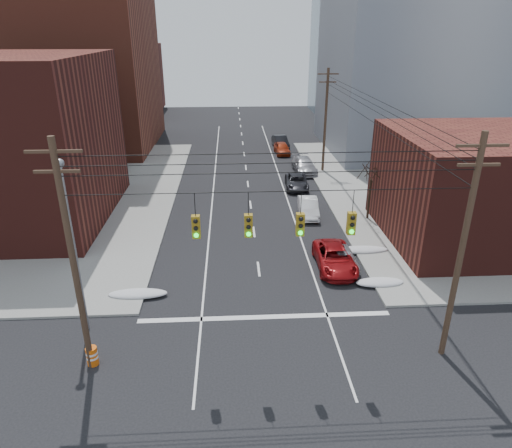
{
  "coord_description": "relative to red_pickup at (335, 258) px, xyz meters",
  "views": [
    {
      "loc": [
        -1.67,
        -14.62,
        14.78
      ],
      "look_at": [
        -0.14,
        12.63,
        3.0
      ],
      "focal_mm": 32.0,
      "sensor_mm": 36.0,
      "label": 1
    }
  ],
  "objects": [
    {
      "name": "traffic_signals",
      "position": [
        -4.96,
        -8.93,
        6.45
      ],
      "size": [
        17.0,
        0.42,
        2.02
      ],
      "color": "black",
      "rests_on": "ground"
    },
    {
      "name": "parked_car_d",
      "position": [
        1.34,
        21.94,
        0.07
      ],
      "size": [
        2.47,
        5.52,
        1.57
      ],
      "primitive_type": "imported",
      "rotation": [
        0.0,
        0.0,
        0.05
      ],
      "color": "#A8A7AC",
      "rests_on": "ground"
    },
    {
      "name": "lot_car_c",
      "position": [
        -22.2,
        6.21,
        0.09
      ],
      "size": [
        4.88,
        3.33,
        1.31
      ],
      "primitive_type": "imported",
      "rotation": [
        0.0,
        0.0,
        1.94
      ],
      "color": "black",
      "rests_on": "sidewalk_nw"
    },
    {
      "name": "ground",
      "position": [
        -5.06,
        -11.9,
        -0.72
      ],
      "size": [
        160.0,
        160.0,
        0.0
      ],
      "primitive_type": "plane",
      "color": "black",
      "rests_on": "ground"
    },
    {
      "name": "construction_barrel",
      "position": [
        -13.51,
        -8.77,
        -0.23
      ],
      "size": [
        0.71,
        0.71,
        0.95
      ],
      "rotation": [
        0.0,
        0.0,
        0.41
      ],
      "color": "#E55A0C",
      "rests_on": "ground"
    },
    {
      "name": "utility_pole_right",
      "position": [
        3.44,
        -8.9,
        5.07
      ],
      "size": [
        2.2,
        0.28,
        11.0
      ],
      "color": "#473323",
      "rests_on": "ground"
    },
    {
      "name": "building_brick_tall",
      "position": [
        -29.06,
        36.1,
        14.28
      ],
      "size": [
        24.0,
        20.0,
        30.0
      ],
      "primitive_type": "cube",
      "color": "brown",
      "rests_on": "ground"
    },
    {
      "name": "lot_car_d",
      "position": [
        -22.37,
        15.62,
        0.13
      ],
      "size": [
        4.44,
        3.2,
        1.41
      ],
      "primitive_type": "imported",
      "rotation": [
        0.0,
        0.0,
        1.15
      ],
      "color": "#A6A5AA",
      "rests_on": "sidewalk_nw"
    },
    {
      "name": "red_pickup",
      "position": [
        0.0,
        0.0,
        0.0
      ],
      "size": [
        2.46,
        5.2,
        1.44
      ],
      "primitive_type": "imported",
      "rotation": [
        0.0,
        0.0,
        -0.01
      ],
      "color": "maroon",
      "rests_on": "ground"
    },
    {
      "name": "utility_pole_left",
      "position": [
        -13.56,
        -8.9,
        5.07
      ],
      "size": [
        2.2,
        0.28,
        11.0
      ],
      "color": "#473323",
      "rests_on": "ground"
    },
    {
      "name": "bare_tree",
      "position": [
        4.53,
        8.1,
        1.6
      ],
      "size": [
        2.09,
        2.2,
        4.93
      ],
      "color": "black",
      "rests_on": "ground"
    },
    {
      "name": "building_storefront",
      "position": [
        12.94,
        4.1,
        3.28
      ],
      "size": [
        16.0,
        12.0,
        8.0
      ],
      "primitive_type": "cube",
      "color": "#4D1C17",
      "rests_on": "ground"
    },
    {
      "name": "snow_nw",
      "position": [
        -12.46,
        -2.9,
        -0.51
      ],
      "size": [
        3.5,
        1.08,
        0.42
      ],
      "primitive_type": "ellipsoid",
      "color": "silver",
      "rests_on": "ground"
    },
    {
      "name": "snow_east_far",
      "position": [
        2.34,
        2.1,
        -0.51
      ],
      "size": [
        4.0,
        1.08,
        0.42
      ],
      "primitive_type": "ellipsoid",
      "color": "silver",
      "rests_on": "ground"
    },
    {
      "name": "parked_car_e",
      "position": [
        -0.26,
        30.0,
        0.01
      ],
      "size": [
        1.95,
        4.36,
        1.45
      ],
      "primitive_type": "imported",
      "rotation": [
        0.0,
        0.0,
        0.05
      ],
      "color": "#98290D",
      "rests_on": "ground"
    },
    {
      "name": "parked_car_c",
      "position": [
        -0.26,
        16.49,
        -0.07
      ],
      "size": [
        2.43,
        4.8,
        1.3
      ],
      "primitive_type": "imported",
      "rotation": [
        0.0,
        0.0,
        -0.06
      ],
      "color": "black",
      "rests_on": "ground"
    },
    {
      "name": "snow_ne",
      "position": [
        2.34,
        -2.4,
        -0.51
      ],
      "size": [
        3.0,
        1.08,
        0.42
      ],
      "primitive_type": "ellipsoid",
      "color": "silver",
      "rests_on": "ground"
    },
    {
      "name": "parked_car_a",
      "position": [
        0.68,
        0.35,
        -0.09
      ],
      "size": [
        1.66,
        3.74,
        1.25
      ],
      "primitive_type": "imported",
      "rotation": [
        0.0,
        0.0,
        0.05
      ],
      "color": "#B5B5BA",
      "rests_on": "ground"
    },
    {
      "name": "lot_car_b",
      "position": [
        -19.61,
        12.54,
        0.07
      ],
      "size": [
        5.06,
        3.83,
        1.28
      ],
      "primitive_type": "imported",
      "rotation": [
        0.0,
        0.0,
        2.0
      ],
      "color": "#B8B8BD",
      "rests_on": "sidewalk_nw"
    },
    {
      "name": "parked_car_b",
      "position": [
        -0.26,
        9.31,
        0.01
      ],
      "size": [
        1.85,
        4.51,
        1.45
      ],
      "primitive_type": "imported",
      "rotation": [
        0.0,
        0.0,
        -0.07
      ],
      "color": "white",
      "rests_on": "ground"
    },
    {
      "name": "utility_pole_far",
      "position": [
        3.44,
        22.1,
        5.07
      ],
      "size": [
        2.2,
        0.28,
        11.0
      ],
      "color": "#473323",
      "rests_on": "ground"
    },
    {
      "name": "street_light",
      "position": [
        -14.56,
        -5.9,
        4.82
      ],
      "size": [
        0.44,
        0.44,
        9.32
      ],
      "color": "gray",
      "rests_on": "ground"
    },
    {
      "name": "building_brick_far",
      "position": [
        -31.06,
        62.1,
        5.28
      ],
      "size": [
        22.0,
        18.0,
        12.0
      ],
      "primitive_type": "cube",
      "color": "#4D1C17",
      "rests_on": "ground"
    },
    {
      "name": "lot_car_a",
      "position": [
        -19.53,
        9.41,
        0.04
      ],
      "size": [
        3.92,
        2.43,
        1.22
      ],
      "primitive_type": "imported",
      "rotation": [
        0.0,
        0.0,
        1.9
      ],
      "color": "silver",
      "rests_on": "sidewalk_nw"
    },
    {
      "name": "parked_car_f",
      "position": [
        -0.12,
        33.26,
        0.06
      ],
      "size": [
        2.08,
        4.87,
        1.56
      ],
      "primitive_type": "imported",
      "rotation": [
        0.0,
        0.0,
        0.09
      ],
      "color": "black",
      "rests_on": "ground"
    },
    {
      "name": "building_office",
      "position": [
        16.94,
        32.1,
        11.78
      ],
      "size": [
        22.0,
        20.0,
        25.0
      ],
      "primitive_type": "cube",
      "color": "gray",
      "rests_on": "ground"
    },
    {
      "name": "building_glass",
      "position": [
        18.94,
        58.1,
        10.28
      ],
      "size": [
        20.0,
        18.0,
        22.0
      ],
      "primitive_type": "cube",
      "color": "gray",
      "rests_on": "ground"
    }
  ]
}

